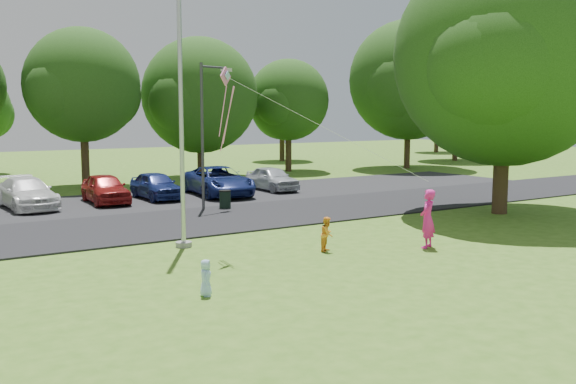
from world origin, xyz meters
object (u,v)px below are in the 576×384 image
kite (232,95)px  woman (428,219)px  child_blue (206,278)px  flagpole (181,111)px  trash_can (225,200)px  child_yellow (327,234)px  big_tree (506,61)px  street_lamp (207,122)px

kite → woman: bearing=-56.4°
woman → child_blue: woman is taller
child_blue → kite: 6.10m
kite → flagpole: bearing=86.3°
trash_can → child_yellow: bearing=-97.9°
woman → child_yellow: woman is taller
woman → child_yellow: 3.15m
flagpole → child_blue: 6.66m
big_tree → kite: big_tree is taller
woman → child_blue: bearing=-19.3°
flagpole → kite: bearing=-62.2°
child_yellow → child_blue: (-5.10, -2.34, -0.10)m
flagpole → trash_can: size_ratio=12.13×
flagpole → big_tree: size_ratio=0.92×
kite → child_yellow: bearing=-57.7°
trash_can → child_yellow: size_ratio=0.79×
woman → street_lamp: bearing=-104.9°
street_lamp → kite: size_ratio=1.07×
flagpole → child_blue: size_ratio=11.88×
trash_can → woman: size_ratio=0.46×
child_yellow → child_blue: size_ratio=1.24×
trash_can → child_yellow: child_yellow is taller
street_lamp → woman: size_ratio=3.42×
street_lamp → trash_can: 3.38m
kite → child_blue: bearing=-157.6°
kite → street_lamp: bearing=38.0°
big_tree → child_yellow: bearing=-169.1°
street_lamp → woman: bearing=-94.8°
flagpole → trash_can: flagpole is taller
flagpole → street_lamp: 7.62m
street_lamp → woman: (2.30, -10.65, -2.81)m
street_lamp → kite: street_lamp is taller
big_tree → woman: big_tree is taller
child_yellow → trash_can: bearing=47.9°
flagpole → street_lamp: flagpole is taller
woman → trash_can: bearing=-108.2°
flagpole → child_yellow: flagpole is taller
trash_can → kite: size_ratio=0.14×
street_lamp → child_yellow: (-0.57, -9.39, -3.19)m
child_blue → street_lamp: bearing=1.5°
street_lamp → flagpole: bearing=-138.1°
trash_can → kite: kite is taller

